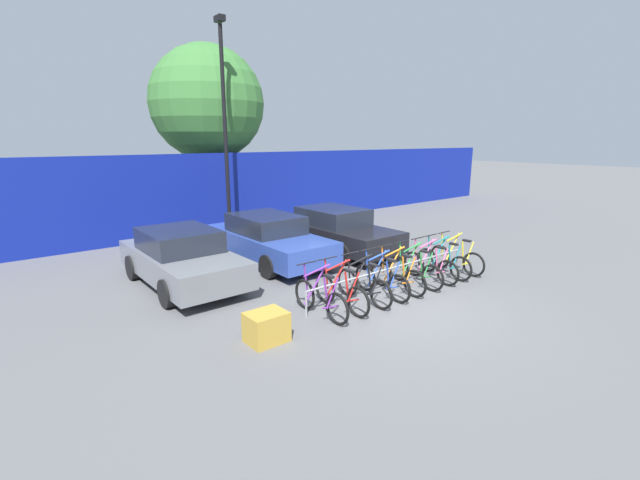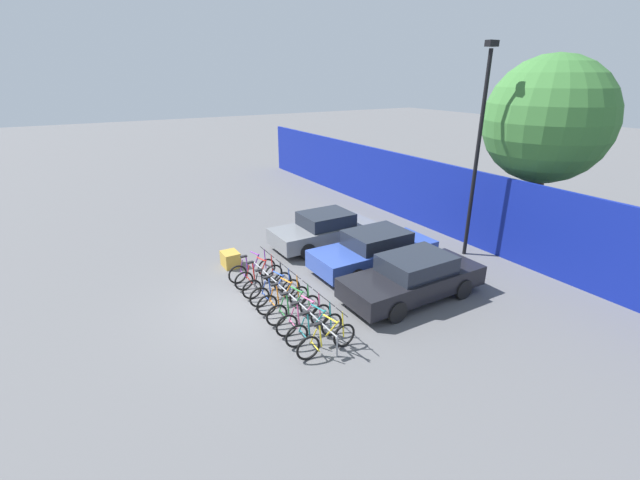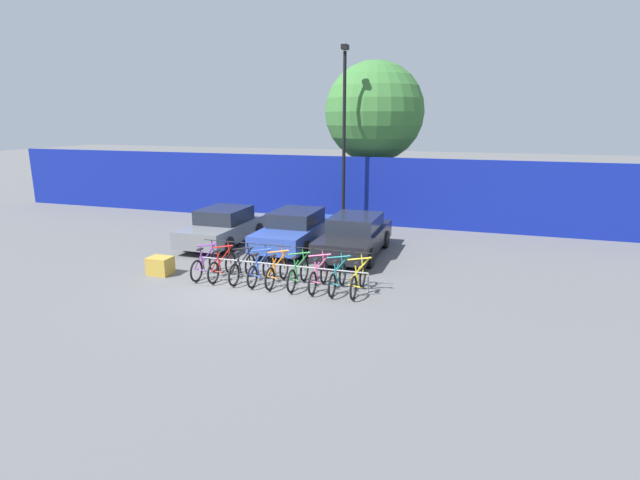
% 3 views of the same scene
% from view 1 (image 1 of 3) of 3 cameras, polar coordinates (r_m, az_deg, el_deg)
% --- Properties ---
extents(ground_plane, '(120.00, 120.00, 0.00)m').
position_cam_1_polar(ground_plane, '(9.64, 9.80, -8.48)').
color(ground_plane, '#59595B').
extents(hoarding_wall, '(36.00, 0.16, 3.03)m').
position_cam_1_polar(hoarding_wall, '(16.89, -15.10, 5.94)').
color(hoarding_wall, navy).
rests_on(hoarding_wall, ground).
extents(bike_rack, '(5.32, 0.04, 0.57)m').
position_cam_1_polar(bike_rack, '(10.41, 9.79, -3.88)').
color(bike_rack, gray).
rests_on(bike_rack, ground).
extents(bicycle_purple, '(0.68, 1.71, 1.05)m').
position_cam_1_polar(bicycle_purple, '(8.77, 0.04, -7.87)').
color(bicycle_purple, black).
rests_on(bicycle_purple, ground).
extents(bicycle_red, '(0.68, 1.71, 1.05)m').
position_cam_1_polar(bicycle_red, '(9.11, 2.81, -7.05)').
color(bicycle_red, black).
rests_on(bicycle_red, ground).
extents(bicycle_black, '(0.68, 1.71, 1.05)m').
position_cam_1_polar(bicycle_black, '(9.55, 5.83, -6.14)').
color(bicycle_black, black).
rests_on(bicycle_black, ground).
extents(bicycle_blue, '(0.68, 1.71, 1.05)m').
position_cam_1_polar(bicycle_blue, '(9.95, 8.22, -5.40)').
color(bicycle_blue, black).
rests_on(bicycle_blue, ground).
extents(bicycle_orange, '(0.68, 1.71, 1.05)m').
position_cam_1_polar(bicycle_orange, '(10.34, 10.27, -4.76)').
color(bicycle_orange, black).
rests_on(bicycle_orange, ground).
extents(bicycle_green, '(0.68, 1.71, 1.05)m').
position_cam_1_polar(bicycle_green, '(10.82, 12.53, -4.05)').
color(bicycle_green, black).
rests_on(bicycle_green, ground).
extents(bicycle_pink, '(0.68, 1.71, 1.05)m').
position_cam_1_polar(bicycle_pink, '(11.29, 14.48, -3.42)').
color(bicycle_pink, black).
rests_on(bicycle_pink, ground).
extents(bicycle_teal, '(0.68, 1.71, 1.05)m').
position_cam_1_polar(bicycle_teal, '(11.73, 16.12, -2.90)').
color(bicycle_teal, black).
rests_on(bicycle_teal, ground).
extents(bicycle_yellow, '(0.68, 1.71, 1.05)m').
position_cam_1_polar(bicycle_yellow, '(12.21, 17.72, -2.38)').
color(bicycle_yellow, black).
rests_on(bicycle_yellow, ground).
extents(car_grey, '(1.91, 4.24, 1.40)m').
position_cam_1_polar(car_grey, '(11.10, -17.96, -2.26)').
color(car_grey, slate).
rests_on(car_grey, ground).
extents(car_blue, '(1.91, 4.58, 1.40)m').
position_cam_1_polar(car_blue, '(12.65, -6.99, 0.17)').
color(car_blue, '#2D479E').
rests_on(car_blue, ground).
extents(car_black, '(1.91, 4.59, 1.40)m').
position_cam_1_polar(car_black, '(13.78, 1.95, 1.35)').
color(car_black, black).
rests_on(car_black, ground).
extents(lamp_post, '(0.24, 0.44, 7.60)m').
position_cam_1_polar(lamp_post, '(16.07, -12.59, 15.20)').
color(lamp_post, black).
rests_on(lamp_post, ground).
extents(cargo_crate, '(0.70, 0.56, 0.55)m').
position_cam_1_polar(cargo_crate, '(7.84, -7.15, -11.45)').
color(cargo_crate, '#B28C33').
rests_on(cargo_crate, ground).
extents(tree_behind_hoarding, '(4.61, 4.61, 7.28)m').
position_cam_1_polar(tree_behind_hoarding, '(18.93, -14.80, 17.11)').
color(tree_behind_hoarding, brown).
rests_on(tree_behind_hoarding, ground).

